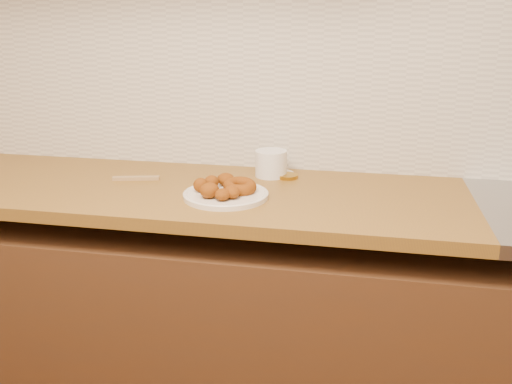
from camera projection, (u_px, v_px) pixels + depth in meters
wall_back at (324, 43)px, 1.87m from camera, size 4.00×0.02×2.70m
base_cabinet at (306, 335)px, 1.87m from camera, size 3.60×0.60×0.77m
butcher_block at (120, 188)px, 1.84m from camera, size 2.30×0.62×0.04m
backsplash at (322, 87)px, 1.90m from camera, size 3.60×0.02×0.60m
donut_plate at (226, 195)px, 1.69m from camera, size 0.27×0.27×0.02m
ring_donut at (240, 186)px, 1.69m from camera, size 0.15×0.15×0.05m
fried_dough_chunks at (217, 187)px, 1.67m from camera, size 0.17×0.22×0.05m
plastic_tub at (271, 163)px, 1.90m from camera, size 0.14×0.14×0.09m
tub_lid at (278, 174)px, 1.93m from camera, size 0.15×0.15×0.01m
brass_jar_lid at (288, 176)px, 1.89m from camera, size 0.08×0.08×0.01m
wooden_utensil at (136, 178)px, 1.87m from camera, size 0.16×0.06×0.01m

